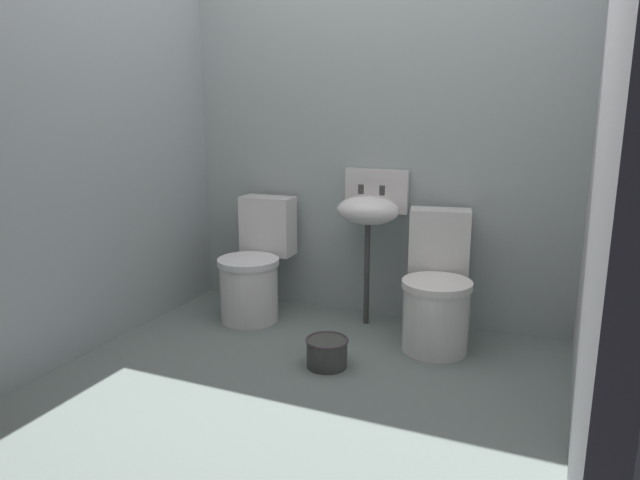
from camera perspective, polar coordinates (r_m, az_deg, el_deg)
name	(u,v)px	position (r m, az deg, el deg)	size (l,w,h in m)	color
ground_plane	(298,392)	(3.12, -2.16, -14.50)	(2.96, 2.70, 0.08)	slate
wall_back	(376,148)	(3.89, 5.40, 8.83)	(2.96, 0.10, 2.23)	#9CA5A5
wall_left	(93,155)	(3.63, -21.14, 7.70)	(0.10, 2.50, 2.23)	#979FA1
wall_right	(610,179)	(2.61, 26.27, 5.36)	(0.10, 2.50, 2.23)	#9F9FA2
toilet_left	(255,270)	(3.94, -6.33, -2.87)	(0.42, 0.60, 0.78)	silver
toilet_right	(437,293)	(3.53, 11.24, -5.02)	(0.49, 0.65, 0.78)	white
sink	(369,209)	(3.72, 4.81, 3.04)	(0.42, 0.35, 0.99)	#3D3E3A
bucket	(327,352)	(3.26, 0.68, -10.76)	(0.24, 0.24, 0.16)	#3D3E3A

